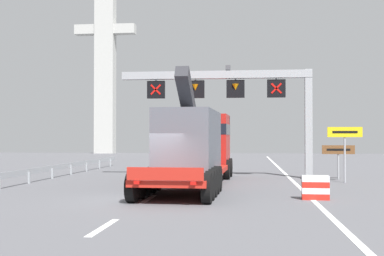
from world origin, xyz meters
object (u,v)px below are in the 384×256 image
(bridge_pylon_distant, at_px, (105,51))
(tourist_info_sign_brown, at_px, (338,153))
(crash_barrier_striped, at_px, (315,188))
(heavy_haul_truck_red, at_px, (196,144))
(overhead_lane_gantry, at_px, (238,91))
(exit_sign_yellow, at_px, (345,140))

(bridge_pylon_distant, bearing_deg, tourist_info_sign_brown, -59.49)
(tourist_info_sign_brown, height_order, crash_barrier_striped, tourist_info_sign_brown)
(heavy_haul_truck_red, xyz_separation_m, bridge_pylon_distant, (-18.25, 47.59, 13.11))
(overhead_lane_gantry, bearing_deg, crash_barrier_striped, -72.73)
(overhead_lane_gantry, height_order, heavy_haul_truck_red, overhead_lane_gantry)
(overhead_lane_gantry, relative_size, exit_sign_yellow, 3.92)
(overhead_lane_gantry, bearing_deg, tourist_info_sign_brown, -4.51)
(overhead_lane_gantry, bearing_deg, heavy_haul_truck_red, -115.31)
(exit_sign_yellow, distance_m, tourist_info_sign_brown, 2.18)
(overhead_lane_gantry, height_order, bridge_pylon_distant, bridge_pylon_distant)
(crash_barrier_striped, height_order, bridge_pylon_distant, bridge_pylon_distant)
(exit_sign_yellow, relative_size, crash_barrier_striped, 2.82)
(heavy_haul_truck_red, distance_m, exit_sign_yellow, 7.74)
(exit_sign_yellow, xyz_separation_m, crash_barrier_striped, (-2.48, -7.42, -1.77))
(exit_sign_yellow, bearing_deg, bridge_pylon_distant, 119.35)
(overhead_lane_gantry, relative_size, crash_barrier_striped, 11.04)
(overhead_lane_gantry, relative_size, heavy_haul_truck_red, 0.80)
(overhead_lane_gantry, xyz_separation_m, exit_sign_yellow, (5.56, -2.49, -2.80))
(heavy_haul_truck_red, height_order, tourist_info_sign_brown, heavy_haul_truck_red)
(heavy_haul_truck_red, distance_m, crash_barrier_striped, 7.79)
(heavy_haul_truck_red, distance_m, tourist_info_sign_brown, 8.47)
(heavy_haul_truck_red, bearing_deg, exit_sign_yellow, 12.78)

